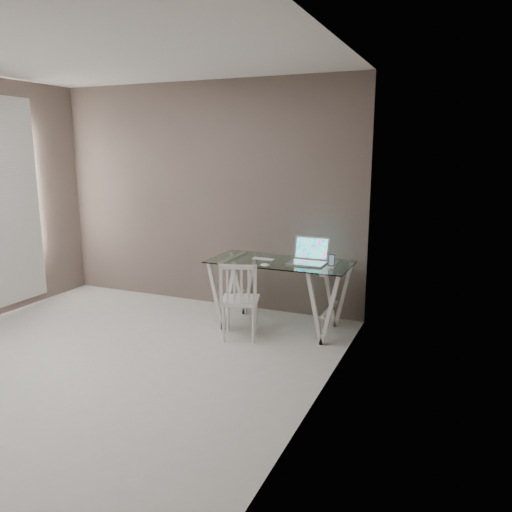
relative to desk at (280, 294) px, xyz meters
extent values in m
plane|color=beige|center=(-1.19, -1.70, -0.38)|extent=(4.50, 4.50, 0.00)
cube|color=white|center=(-1.19, -1.70, 2.32)|extent=(4.00, 4.50, 0.02)
cube|color=#63554E|center=(-1.19, 0.55, 0.97)|extent=(4.00, 0.02, 2.70)
cube|color=#63554E|center=(0.81, -1.70, 0.97)|extent=(0.02, 4.50, 2.70)
cube|color=silver|center=(0.00, 0.00, 0.36)|extent=(1.50, 0.70, 0.01)
cube|color=silver|center=(-0.55, 0.00, -0.02)|extent=(0.24, 0.62, 0.72)
cube|color=silver|center=(0.55, 0.00, -0.02)|extent=(0.24, 0.62, 0.72)
cube|color=silver|center=(-0.28, -0.41, 0.01)|extent=(0.47, 0.47, 0.04)
cylinder|color=silver|center=(-0.38, -0.60, -0.19)|extent=(0.03, 0.03, 0.38)
cylinder|color=silver|center=(-0.09, -0.50, -0.19)|extent=(0.03, 0.03, 0.38)
cylinder|color=silver|center=(-0.47, -0.31, -0.19)|extent=(0.03, 0.03, 0.38)
cylinder|color=silver|center=(-0.18, -0.22, -0.19)|extent=(0.03, 0.03, 0.38)
cube|color=silver|center=(-0.23, -0.57, 0.22)|extent=(0.36, 0.14, 0.42)
cube|color=silver|center=(0.30, -0.01, 0.37)|extent=(0.38, 0.26, 0.02)
cube|color=#19D899|center=(0.30, 0.15, 0.50)|extent=(0.38, 0.07, 0.25)
cube|color=silver|center=(-0.20, 0.01, 0.37)|extent=(0.25, 0.11, 0.01)
ellipsoid|color=white|center=(-0.05, -0.29, 0.38)|extent=(0.10, 0.06, 0.03)
cube|color=white|center=(0.57, -0.07, 0.37)|extent=(0.07, 0.07, 0.02)
cube|color=black|center=(0.57, -0.06, 0.44)|extent=(0.06, 0.03, 0.12)
camera|label=1|loc=(1.78, -4.84, 1.53)|focal=35.00mm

